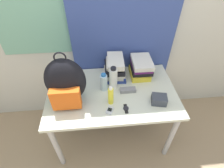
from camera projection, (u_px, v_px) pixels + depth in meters
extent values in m
plane|color=#9E8466|center=(115.00, 162.00, 1.86)|extent=(12.00, 12.00, 0.00)
cube|color=beige|center=(107.00, 15.00, 1.61)|extent=(6.00, 0.05, 2.50)
cube|color=#75B299|center=(52.00, 13.00, 1.52)|extent=(1.10, 0.01, 0.80)
cube|color=#384C93|center=(124.00, 17.00, 1.58)|extent=(1.03, 0.04, 2.50)
cube|color=beige|center=(112.00, 93.00, 1.67)|extent=(1.21, 0.74, 0.03)
cylinder|color=#B2B2B7|center=(57.00, 147.00, 1.64)|extent=(0.05, 0.05, 0.67)
cylinder|color=#B2B2B7|center=(171.00, 137.00, 1.71)|extent=(0.05, 0.05, 0.67)
cylinder|color=#B2B2B7|center=(64.00, 97.00, 2.10)|extent=(0.05, 0.05, 0.67)
cylinder|color=#B2B2B7|center=(154.00, 91.00, 2.17)|extent=(0.05, 0.05, 0.67)
ellipsoid|color=black|center=(66.00, 81.00, 1.44)|extent=(0.34, 0.20, 0.44)
cube|color=#E05B19|center=(66.00, 99.00, 1.41)|extent=(0.24, 0.07, 0.20)
torus|color=black|center=(60.00, 58.00, 1.28)|extent=(0.10, 0.01, 0.10)
cube|color=navy|center=(115.00, 75.00, 1.81)|extent=(0.21, 0.25, 0.03)
cube|color=silver|center=(113.00, 73.00, 1.78)|extent=(0.22, 0.23, 0.05)
cube|color=silver|center=(115.00, 70.00, 1.76)|extent=(0.19, 0.24, 0.02)
cube|color=black|center=(114.00, 68.00, 1.73)|extent=(0.20, 0.24, 0.05)
cube|color=silver|center=(114.00, 63.00, 1.72)|extent=(0.17, 0.22, 0.03)
cube|color=silver|center=(115.00, 61.00, 1.68)|extent=(0.17, 0.27, 0.05)
cube|color=yellow|center=(139.00, 73.00, 1.82)|extent=(0.19, 0.24, 0.06)
cube|color=black|center=(141.00, 69.00, 1.78)|extent=(0.21, 0.22, 0.05)
cube|color=#6B2370|center=(141.00, 65.00, 1.75)|extent=(0.19, 0.24, 0.04)
cube|color=silver|center=(142.00, 62.00, 1.72)|extent=(0.19, 0.27, 0.04)
cylinder|color=silver|center=(104.00, 83.00, 1.63)|extent=(0.07, 0.07, 0.17)
cylinder|color=#286BB7|center=(103.00, 75.00, 1.56)|extent=(0.04, 0.04, 0.02)
cylinder|color=white|center=(113.00, 78.00, 1.64)|extent=(0.08, 0.08, 0.21)
cylinder|color=black|center=(113.00, 69.00, 1.56)|extent=(0.05, 0.05, 0.02)
cylinder|color=yellow|center=(111.00, 96.00, 1.50)|extent=(0.05, 0.05, 0.17)
cylinder|color=white|center=(111.00, 88.00, 1.44)|extent=(0.03, 0.03, 0.02)
cube|color=#B7BCC6|center=(110.00, 110.00, 1.48)|extent=(0.08, 0.09, 0.02)
cube|color=black|center=(110.00, 110.00, 1.48)|extent=(0.05, 0.05, 0.00)
cube|color=gray|center=(128.00, 90.00, 1.65)|extent=(0.15, 0.06, 0.04)
cube|color=#383D47|center=(159.00, 100.00, 1.53)|extent=(0.15, 0.13, 0.08)
cube|color=black|center=(126.00, 109.00, 1.50)|extent=(0.03, 0.10, 0.00)
cylinder|color=#232328|center=(126.00, 108.00, 1.50)|extent=(0.05, 0.05, 0.01)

